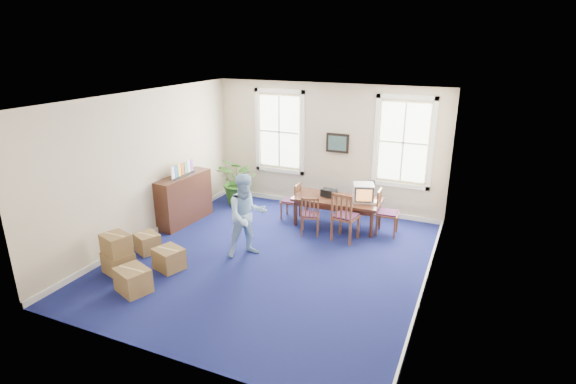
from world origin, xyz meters
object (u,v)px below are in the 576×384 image
at_px(chair_near_left, 310,215).
at_px(man, 247,216).
at_px(potted_plant, 239,181).
at_px(crt_tv, 363,193).
at_px(credenza, 184,198).
at_px(conference_table, 337,212).
at_px(cardboard_boxes, 130,252).

height_order(chair_near_left, man, man).
height_order(chair_near_left, potted_plant, potted_plant).
xyz_separation_m(chair_near_left, man, (-0.78, -1.51, 0.40)).
bearing_deg(chair_near_left, potted_plant, -40.92).
bearing_deg(crt_tv, credenza, 178.95).
bearing_deg(chair_near_left, credenza, -6.58).
bearing_deg(credenza, potted_plant, 74.14).
relative_size(conference_table, man, 1.17).
xyz_separation_m(chair_near_left, credenza, (-3.01, -0.57, 0.16)).
relative_size(conference_table, cardboard_boxes, 1.40).
height_order(conference_table, credenza, credenza).
height_order(chair_near_left, credenza, credenza).
height_order(conference_table, chair_near_left, chair_near_left).
xyz_separation_m(crt_tv, potted_plant, (-3.42, 0.33, -0.25)).
distance_m(conference_table, cardboard_boxes, 4.70).
distance_m(conference_table, chair_near_left, 0.81).
bearing_deg(crt_tv, potted_plant, 155.55).
xyz_separation_m(crt_tv, cardboard_boxes, (-3.46, -3.78, -0.48)).
bearing_deg(cardboard_boxes, man, 42.63).
distance_m(conference_table, credenza, 3.65).
bearing_deg(potted_plant, credenza, -109.92).
bearing_deg(man, credenza, 110.75).
height_order(credenza, potted_plant, potted_plant).
bearing_deg(credenza, man, -18.82).
bearing_deg(potted_plant, conference_table, -7.47).
height_order(man, potted_plant, man).
xyz_separation_m(crt_tv, man, (-1.79, -2.24, -0.03)).
relative_size(chair_near_left, potted_plant, 0.72).
bearing_deg(cardboard_boxes, chair_near_left, 51.16).
xyz_separation_m(crt_tv, credenza, (-4.01, -1.30, -0.27)).
height_order(man, cardboard_boxes, man).
distance_m(man, cardboard_boxes, 2.31).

